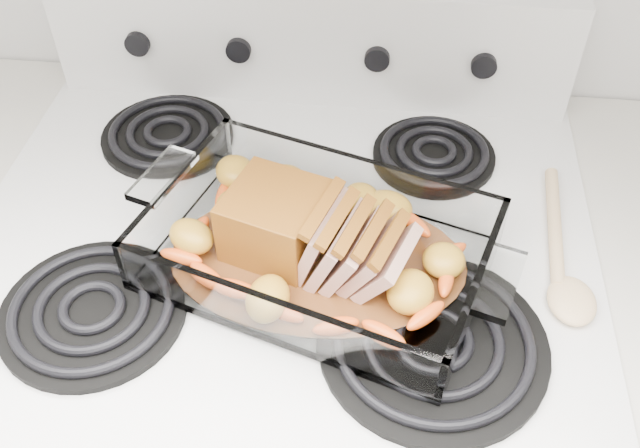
# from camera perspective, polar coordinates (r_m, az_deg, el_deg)

# --- Properties ---
(electric_range) EXTENTS (0.78, 0.70, 1.12)m
(electric_range) POSITION_cam_1_polar(r_m,az_deg,el_deg) (1.27, -2.25, -14.75)
(electric_range) COLOR silver
(electric_range) RESTS_ON ground
(baking_dish) EXTENTS (0.38, 0.25, 0.07)m
(baking_dish) POSITION_cam_1_polar(r_m,az_deg,el_deg) (0.83, -0.16, -2.35)
(baking_dish) COLOR white
(baking_dish) RESTS_ON electric_range
(pork_roast) EXTENTS (0.22, 0.10, 0.08)m
(pork_roast) POSITION_cam_1_polar(r_m,az_deg,el_deg) (0.81, -1.63, -0.86)
(pork_roast) COLOR brown
(pork_roast) RESTS_ON baking_dish
(roast_vegetables) EXTENTS (0.34, 0.19, 0.04)m
(roast_vegetables) POSITION_cam_1_polar(r_m,az_deg,el_deg) (0.85, -0.14, -0.26)
(roast_vegetables) COLOR orange
(roast_vegetables) RESTS_ON baking_dish
(wooden_spoon) EXTENTS (0.06, 0.26, 0.02)m
(wooden_spoon) POSITION_cam_1_polar(r_m,az_deg,el_deg) (0.89, 18.93, -3.20)
(wooden_spoon) COLOR beige
(wooden_spoon) RESTS_ON electric_range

